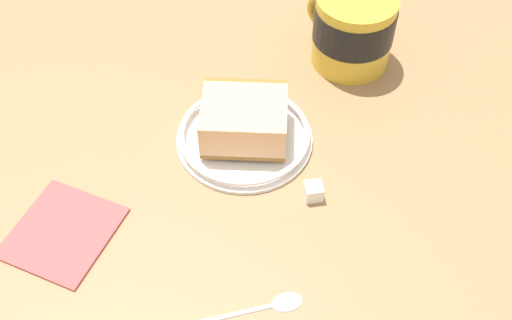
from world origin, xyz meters
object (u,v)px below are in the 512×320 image
at_px(small_plate, 244,136).
at_px(teaspoon, 267,305).
at_px(tea_mug, 353,27).
at_px(sugar_cube, 313,191).
at_px(cake_slice, 244,119).
at_px(folded_napkin, 62,231).

relative_size(small_plate, teaspoon, 1.54).
relative_size(tea_mug, sugar_cube, 6.72).
distance_m(cake_slice, folded_napkin, 0.23).
bearing_deg(folded_napkin, teaspoon, -75.73).
distance_m(cake_slice, tea_mug, 0.19).
distance_m(tea_mug, teaspoon, 0.37).
distance_m(folded_napkin, sugar_cube, 0.26).
bearing_deg(folded_napkin, cake_slice, -19.25).
bearing_deg(teaspoon, small_plate, 42.35).
distance_m(small_plate, sugar_cube, 0.11).
bearing_deg(folded_napkin, small_plate, -19.79).
bearing_deg(teaspoon, tea_mug, 18.52).
bearing_deg(cake_slice, sugar_cube, -102.15).
relative_size(cake_slice, folded_napkin, 1.19).
relative_size(teaspoon, sugar_cube, 5.46).
distance_m(cake_slice, sugar_cube, 0.11).
relative_size(cake_slice, tea_mug, 0.98).
distance_m(small_plate, tea_mug, 0.20).
height_order(small_plate, cake_slice, cake_slice).
xyz_separation_m(cake_slice, teaspoon, (-0.16, -0.14, -0.03)).
distance_m(cake_slice, teaspoon, 0.21).
xyz_separation_m(small_plate, folded_napkin, (-0.21, 0.08, -0.01)).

